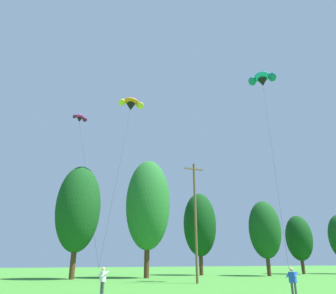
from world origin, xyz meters
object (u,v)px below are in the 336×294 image
Objects in this scene: kite_flyer_near at (103,279)px; parafoil_kite_mid_teal at (262,79)px; utility_pole at (195,217)px; parafoil_kite_high_orange at (131,104)px; kite_flyer_mid at (293,280)px; parafoil_kite_far_magenta at (80,118)px.

parafoil_kite_mid_teal reaches higher than kite_flyer_near.
utility_pole is 18.82m from parafoil_kite_high_orange.
parafoil_kite_high_orange is 17.54m from parafoil_kite_mid_teal.
kite_flyer_near and kite_flyer_mid have the same top height.
utility_pole is 0.56× the size of parafoil_kite_high_orange.
utility_pole is at bearing 35.87° from kite_flyer_near.
utility_pole is at bearing 158.99° from parafoil_kite_mid_teal.
utility_pole is 18.88m from parafoil_kite_mid_teal.
utility_pole reaches higher than kite_flyer_near.
parafoil_kite_far_magenta is at bearing 142.03° from parafoil_kite_high_orange.
kite_flyer_near is at bearing -166.06° from parafoil_kite_mid_teal.
kite_flyer_near is 27.42m from parafoil_kite_high_orange.
kite_flyer_mid is 34.88m from parafoil_kite_far_magenta.
parafoil_kite_mid_teal is 1.03× the size of parafoil_kite_far_magenta.
parafoil_kite_far_magenta reaches higher than kite_flyer_near.
utility_pole is 14.44m from kite_flyer_near.
parafoil_kite_high_orange is (-4.47, 21.62, 21.43)m from kite_flyer_mid.
parafoil_kite_high_orange is at bearing 122.00° from utility_pole.
parafoil_kite_high_orange is at bearing 70.43° from kite_flyer_near.
kite_flyer_mid is at bearing -68.15° from parafoil_kite_far_magenta.
parafoil_kite_far_magenta is at bearing 130.87° from utility_pole.
parafoil_kite_high_orange reaches higher than utility_pole.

